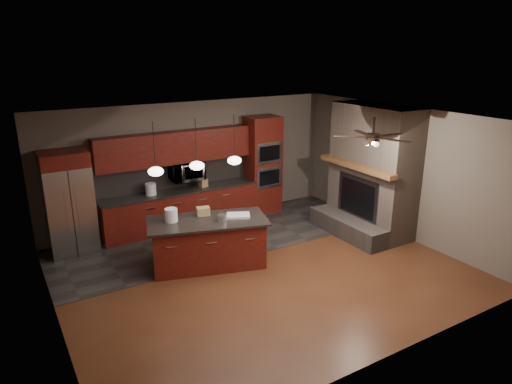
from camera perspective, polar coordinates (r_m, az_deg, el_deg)
ground at (r=8.61m, az=0.61°, el=-9.67°), size 7.00×7.00×0.00m
ceiling at (r=7.73m, az=0.68°, el=9.08°), size 7.00×6.00×0.02m
back_wall at (r=10.63m, az=-7.86°, el=3.63°), size 7.00×0.02×2.80m
right_wall at (r=10.26m, az=17.56°, el=2.44°), size 0.02×6.00×2.80m
left_wall at (r=7.02m, az=-24.65°, el=-5.43°), size 0.02×6.00×2.80m
slate_tile_patch at (r=10.04m, az=-4.79°, el=-5.54°), size 7.00×2.40×0.01m
fireplace_column at (r=10.22m, az=14.12°, el=2.08°), size 1.30×2.10×2.80m
back_cabinetry at (r=10.37m, az=-9.59°, el=0.28°), size 3.59×0.64×2.20m
oven_tower at (r=11.17m, az=0.85°, el=3.39°), size 0.80×0.63×2.38m
microwave at (r=10.33m, az=-8.69°, el=2.60°), size 0.73×0.41×0.50m
refrigerator at (r=9.66m, az=-22.36°, el=-1.27°), size 0.89×0.75×2.07m
kitchen_island at (r=8.62m, az=-5.99°, el=-6.31°), size 2.38×1.58×0.92m
white_bucket at (r=8.42m, az=-10.56°, el=-2.86°), size 0.28×0.28×0.25m
paint_can at (r=8.35m, az=-4.26°, el=-3.25°), size 0.23×0.23×0.12m
paint_tray at (r=8.56m, az=-2.23°, el=-2.95°), size 0.51×0.45×0.04m
cardboard_box at (r=8.67m, az=-6.63°, el=-2.40°), size 0.28×0.23×0.15m
counter_bucket at (r=10.08m, az=-13.02°, el=0.35°), size 0.25×0.25×0.26m
counter_box at (r=10.46m, az=-6.59°, el=1.14°), size 0.19×0.16×0.19m
pendant_left at (r=7.84m, az=-12.42°, el=2.55°), size 0.26×0.26×0.92m
pendant_center at (r=8.10m, az=-7.40°, el=3.30°), size 0.26×0.26×0.92m
pendant_right at (r=8.41m, az=-2.72°, el=3.98°), size 0.26×0.26×0.92m
ceiling_fan at (r=8.28m, az=14.41°, el=6.70°), size 1.27×1.33×0.41m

